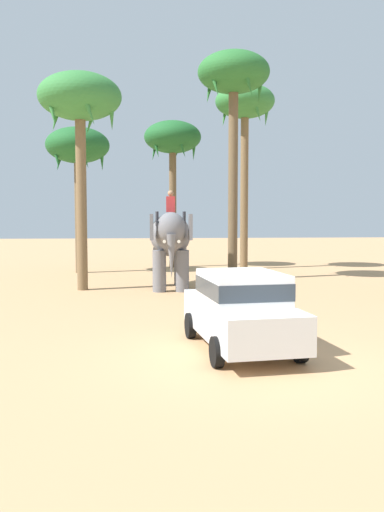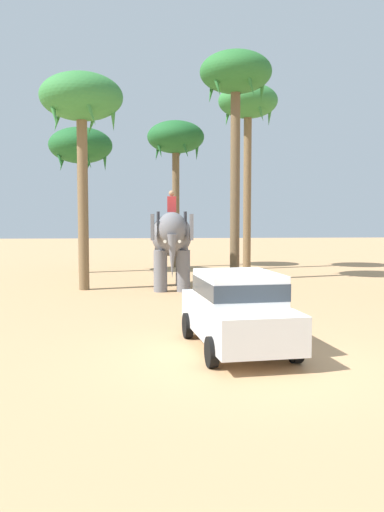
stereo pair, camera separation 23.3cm
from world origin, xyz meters
The scene contains 8 objects.
ground_plane centered at (0.00, 0.00, 0.00)m, with size 120.00×120.00×0.00m, color tan.
car_sedan_foreground centered at (-0.34, 0.92, 0.93)m, with size 2.22×4.27×1.70m.
elephant_with_mahout centered at (-1.38, 10.67, 1.99)m, with size 1.69×3.89×3.88m.
palm_tree_behind_elephant centered at (3.06, 18.54, 8.70)m, with size 3.20×3.20×9.98m.
palm_tree_near_hut centered at (-4.83, 10.82, 7.24)m, with size 3.20×3.20×8.39m.
palm_tree_left_of_road centered at (1.59, 13.53, 8.86)m, with size 3.20×3.20×10.16m.
palm_tree_far_back centered at (-0.76, 19.95, 7.09)m, with size 3.20×3.20×8.23m.
palm_tree_leaning_seaward centered at (-5.71, 17.31, 6.29)m, with size 3.20×3.20×7.37m.
Camera 1 is at (-2.44, -10.42, 2.90)m, focal length 37.56 mm.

